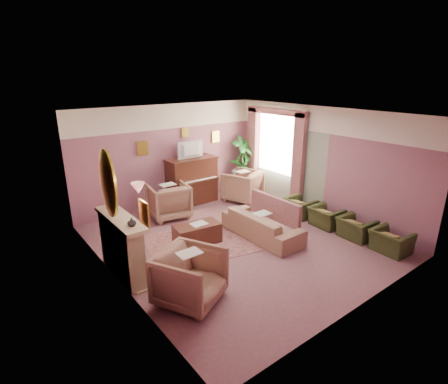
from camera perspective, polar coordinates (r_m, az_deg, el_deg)
floor at (r=7.95m, az=2.29°, el=-7.87°), size 5.50×6.00×0.01m
ceiling at (r=7.14m, az=2.58°, el=12.64°), size 5.50×6.00×0.01m
wall_back at (r=9.84m, az=-8.86°, el=5.86°), size 5.50×0.02×2.80m
wall_front at (r=5.61m, az=22.49°, el=-5.42°), size 5.50×0.02×2.80m
wall_left at (r=6.13m, az=-17.79°, el=-2.80°), size 0.02×6.00×2.80m
wall_right at (r=9.37m, az=15.53°, el=4.74°), size 0.02×6.00×2.80m
picture_rail_band at (r=9.65m, az=-9.15°, el=12.08°), size 5.50×0.01×0.65m
stripe_panel at (r=10.24m, az=9.57°, el=4.46°), size 0.01×3.00×2.15m
fireplace_surround at (r=6.70m, az=-16.37°, el=-8.78°), size 0.30×1.40×1.10m
fireplace_inset at (r=6.79m, az=-15.47°, el=-9.70°), size 0.18×0.72×0.68m
fire_ember at (r=6.89m, az=-15.02°, el=-10.94°), size 0.06×0.54×0.10m
mantel_shelf at (r=6.47m, az=-16.59°, el=-4.23°), size 0.40×1.55×0.07m
hearth at (r=7.01m, az=-14.42°, el=-12.29°), size 0.55×1.50×0.02m
mirror_frame at (r=6.20m, az=-18.36°, el=1.29°), size 0.04×0.72×1.20m
mirror_glass at (r=6.21m, az=-18.15°, el=1.33°), size 0.01×0.60×1.06m
sconce_shade at (r=5.23m, az=-13.84°, el=0.63°), size 0.20×0.20×0.16m
piano at (r=10.01m, az=-5.25°, el=1.77°), size 1.40×0.60×1.30m
piano_keyshelf at (r=9.70m, az=-4.16°, el=1.69°), size 1.30×0.12×0.06m
piano_keys at (r=9.69m, az=-4.16°, el=1.92°), size 1.20×0.08×0.02m
piano_top at (r=9.83m, az=-5.37°, el=5.45°), size 1.45×0.65×0.04m
television at (r=9.73m, az=-5.26°, el=7.06°), size 0.80×0.12×0.48m
print_back_left at (r=9.39m, az=-13.14°, el=6.98°), size 0.30×0.03×0.38m
print_back_right at (r=10.54m, az=-1.38°, el=9.04°), size 0.26×0.03×0.34m
print_back_mid at (r=9.93m, az=-6.36°, el=9.62°), size 0.22×0.03×0.26m
print_left_wall at (r=4.98m, az=-12.90°, el=-3.41°), size 0.03×0.28×0.36m
window_blind at (r=10.25m, az=8.61°, el=8.10°), size 0.03×1.40×1.80m
curtain_left at (r=9.67m, az=12.06°, el=4.83°), size 0.16×0.34×2.60m
curtain_right at (r=10.92m, az=4.74°, el=6.76°), size 0.16×0.34×2.60m
pelmet at (r=10.07m, az=8.52°, el=12.87°), size 0.16×2.20×0.16m
mantel_plant at (r=6.90m, az=-18.32°, el=-1.44°), size 0.16×0.16×0.28m
mantel_vase at (r=6.00m, az=-14.84°, el=-4.77°), size 0.16×0.16×0.16m
area_rug at (r=7.86m, az=-3.14°, el=-8.14°), size 2.82×2.29×0.01m
coffee_table at (r=7.74m, az=-4.40°, el=-6.83°), size 1.06×0.62×0.45m
table_paper at (r=7.67m, az=-4.13°, el=-5.18°), size 0.35×0.28×0.01m
sofa at (r=7.98m, az=6.21°, el=-4.62°), size 0.67×2.01×0.81m
sofa_throw at (r=8.17m, az=8.31°, el=-2.68°), size 0.10×1.52×0.56m
floral_armchair_left at (r=9.11m, az=-9.06°, el=-1.11°), size 0.96×0.96×1.00m
floral_armchair_right at (r=10.20m, az=3.06°, el=1.27°), size 0.96×0.96×1.00m
floral_armchair_front at (r=5.79m, az=-5.57°, el=-13.27°), size 0.96×0.96×1.00m
olive_chair_a at (r=8.10m, az=25.66°, el=-6.79°), size 0.52×0.74×0.64m
olive_chair_b at (r=8.45m, az=20.78°, el=-5.08°), size 0.52×0.74×0.64m
olive_chair_c at (r=8.86m, az=16.35°, el=-3.49°), size 0.52×0.74×0.64m
olive_chair_d at (r=9.32m, az=12.34°, el=-2.02°), size 0.52×0.74×0.64m
side_table at (r=11.02m, az=2.61°, el=1.81°), size 0.52×0.52×0.70m
side_plant_big at (r=10.88m, az=2.65°, el=4.43°), size 0.30×0.30×0.34m
side_plant_small at (r=10.89m, az=3.47°, el=4.27°), size 0.16×0.16×0.28m
palm_pot at (r=11.13m, az=3.00°, el=1.01°), size 0.34×0.34×0.34m
palm_plant at (r=10.89m, az=3.07°, el=5.47°), size 0.76×0.76×1.44m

